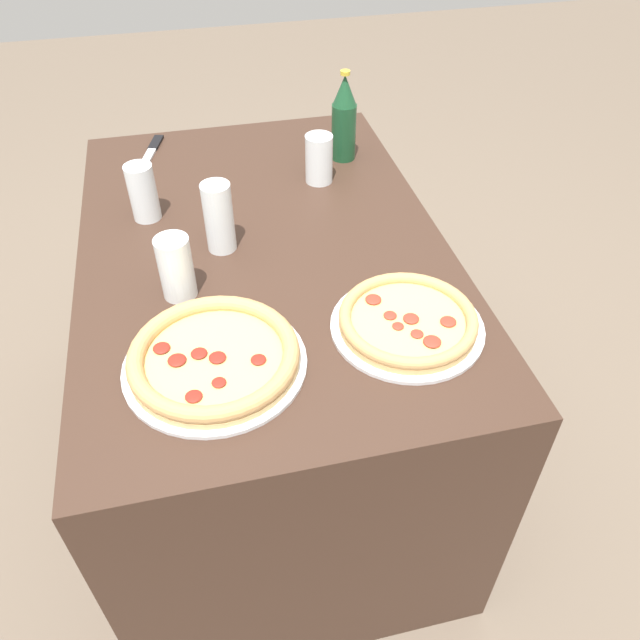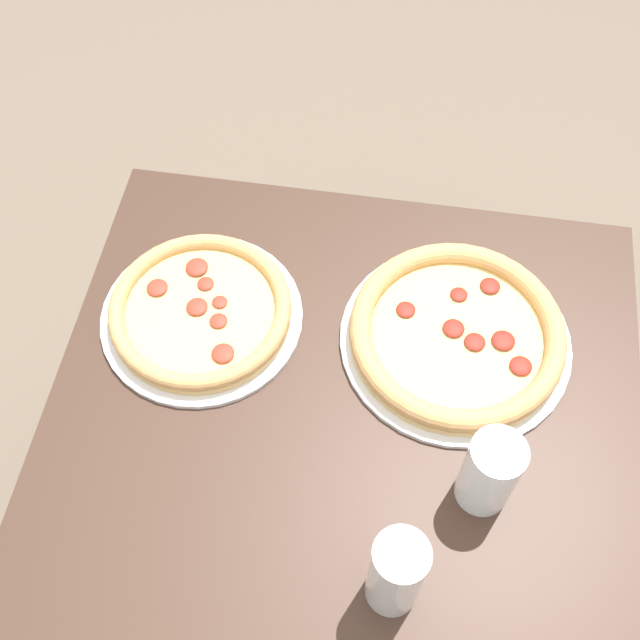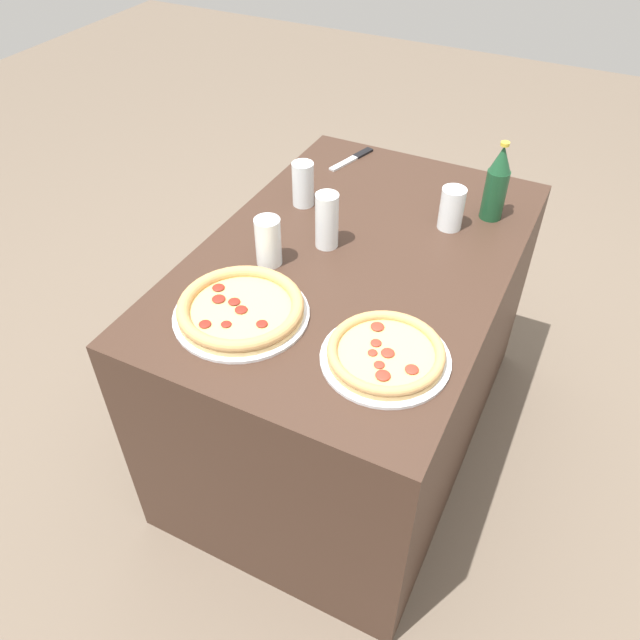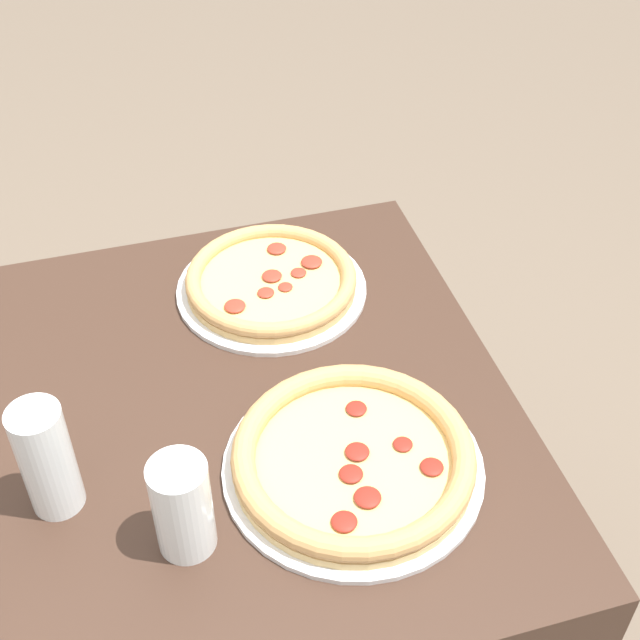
{
  "view_description": "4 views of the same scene",
  "coord_description": "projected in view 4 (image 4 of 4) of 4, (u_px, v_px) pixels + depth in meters",
  "views": [
    {
      "loc": [
        -1.15,
        0.13,
        1.57
      ],
      "look_at": [
        -0.35,
        -0.05,
        0.82
      ],
      "focal_mm": 35.0,
      "sensor_mm": 36.0,
      "label": 1
    },
    {
      "loc": [
        0.24,
        0.04,
        1.74
      ],
      "look_at": [
        -0.34,
        -0.05,
        0.79
      ],
      "focal_mm": 45.0,
      "sensor_mm": 36.0,
      "label": 2
    },
    {
      "loc": [
        -1.28,
        -0.53,
        1.74
      ],
      "look_at": [
        -0.36,
        -0.07,
        0.83
      ],
      "focal_mm": 35.0,
      "sensor_mm": 36.0,
      "label": 3
    },
    {
      "loc": [
        -0.12,
        0.81,
        1.64
      ],
      "look_at": [
        -0.37,
        -0.05,
        0.84
      ],
      "focal_mm": 50.0,
      "sensor_mm": 36.0,
      "label": 4
    }
  ],
  "objects": [
    {
      "name": "pizza_veggie",
      "position": [
        353.0,
        459.0,
        1.1
      ],
      "size": [
        0.33,
        0.33,
        0.04
      ],
      "color": "silver",
      "rests_on": "table"
    },
    {
      "name": "pizza_pepperoni",
      "position": [
        271.0,
        282.0,
        1.36
      ],
      "size": [
        0.29,
        0.29,
        0.04
      ],
      "color": "silver",
      "rests_on": "table"
    },
    {
      "name": "glass_cola",
      "position": [
        49.0,
        463.0,
        1.03
      ],
      "size": [
        0.06,
        0.06,
        0.16
      ],
      "color": "white",
      "rests_on": "table"
    },
    {
      "name": "glass_iced_tea",
      "position": [
        183.0,
        509.0,
        1.0
      ],
      "size": [
        0.07,
        0.07,
        0.13
      ],
      "color": "white",
      "rests_on": "table"
    },
    {
      "name": "table",
      "position": [
        103.0,
        601.0,
        1.4
      ],
      "size": [
        1.21,
        0.81,
        0.76
      ],
      "color": "#3D281E",
      "rests_on": "ground_plane"
    }
  ]
}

